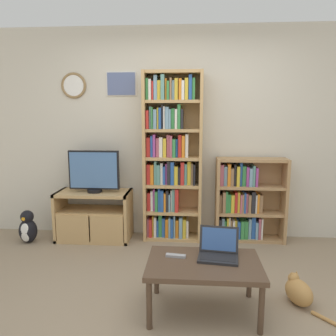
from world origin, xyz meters
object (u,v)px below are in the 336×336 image
cat (298,291)px  remote_near_laptop (176,256)px  television (94,171)px  penguin_figurine (28,228)px  bookshelf_tall (170,159)px  coffee_table (204,268)px  laptop (218,250)px  tv_stand (94,215)px  bookshelf_short (245,201)px

cat → remote_near_laptop: bearing=166.6°
television → cat: (2.08, -1.25, -0.76)m
remote_near_laptop → penguin_figurine: bearing=-115.6°
bookshelf_tall → coffee_table: bookshelf_tall is taller
coffee_table → penguin_figurine: (-2.09, 1.25, -0.19)m
bookshelf_tall → laptop: bearing=-71.4°
tv_stand → bookshelf_short: bearing=3.9°
penguin_figurine → tv_stand: bearing=13.1°
television → bookshelf_tall: size_ratio=0.30×
bookshelf_short → cat: bearing=-80.2°
bookshelf_short → television: bearing=-175.8°
remote_near_laptop → cat: bearing=102.3°
tv_stand → bookshelf_tall: (0.94, 0.11, 0.71)m
tv_stand → bookshelf_tall: bookshelf_tall is taller
bookshelf_tall → coffee_table: size_ratio=2.32×
remote_near_laptop → laptop: bearing=101.2°
television → cat: bearing=-31.1°
bookshelf_short → cat: bookshelf_short is taller
bookshelf_short → tv_stand: bearing=-176.1°
bookshelf_short → laptop: 1.52m
television → coffee_table: (1.29, -1.42, -0.49)m
tv_stand → laptop: 1.96m
television → bookshelf_short: bearing=4.2°
tv_stand → coffee_table: tv_stand is taller
tv_stand → penguin_figurine: (-0.77, -0.18, -0.12)m
bookshelf_short → remote_near_laptop: (-0.77, -1.48, -0.06)m
bookshelf_short → penguin_figurine: (-2.63, -0.31, -0.31)m
tv_stand → remote_near_laptop: size_ratio=5.51×
bookshelf_tall → cat: bookshelf_tall is taller
tv_stand → coffee_table: (1.31, -1.43, 0.07)m
tv_stand → coffee_table: size_ratio=1.02×
cat → penguin_figurine: penguin_figurine is taller
remote_near_laptop → bookshelf_short: bearing=159.2°
bookshelf_tall → laptop: size_ratio=6.00×
laptop → cat: size_ratio=0.75×
penguin_figurine → remote_near_laptop: bearing=-32.3°
coffee_table → remote_near_laptop: 0.24m
remote_near_laptop → television: bearing=-135.0°
bookshelf_tall → penguin_figurine: (-1.72, -0.29, -0.83)m
bookshelf_tall → television: bearing=-172.5°
bookshelf_tall → remote_near_laptop: 1.59m
television → coffee_table: television is taller
bookshelf_tall → cat: (1.16, -1.37, -0.91)m
television → penguin_figurine: television is taller
bookshelf_short → penguin_figurine: bookshelf_short is taller
laptop → remote_near_laptop: (-0.34, -0.03, -0.05)m
tv_stand → television: size_ratio=1.47×
coffee_table → laptop: size_ratio=2.59×
bookshelf_short → remote_near_laptop: bookshelf_short is taller
bookshelf_short → cat: (0.24, -1.39, -0.39)m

